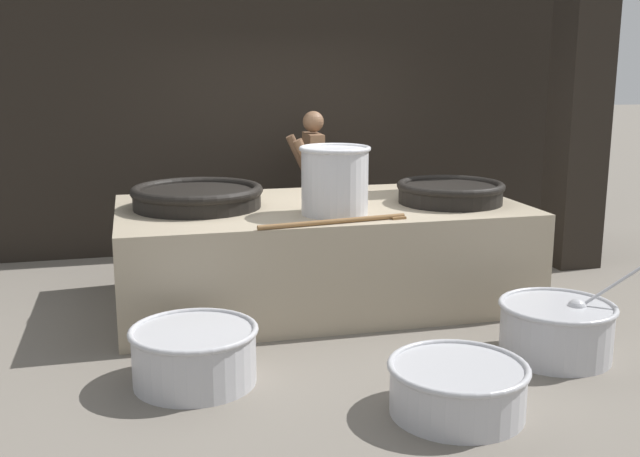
{
  "coord_description": "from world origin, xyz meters",
  "views": [
    {
      "loc": [
        -1.61,
        -6.38,
        2.1
      ],
      "look_at": [
        0.0,
        0.0,
        0.67
      ],
      "focal_mm": 42.0,
      "sensor_mm": 36.0,
      "label": 1
    }
  ],
  "objects_px": {
    "cook": "(313,180)",
    "prep_bowl_vegetables": "(556,327)",
    "stock_pot": "(335,179)",
    "prep_bowl_meat": "(194,352)",
    "prep_bowl_extra": "(457,386)",
    "giant_wok_near": "(197,196)",
    "giant_wok_far": "(450,191)"
  },
  "relations": [
    {
      "from": "cook",
      "to": "prep_bowl_meat",
      "type": "distance_m",
      "value": 3.46
    },
    {
      "from": "stock_pot",
      "to": "prep_bowl_extra",
      "type": "relative_size",
      "value": 0.68
    },
    {
      "from": "giant_wok_near",
      "to": "cook",
      "type": "relative_size",
      "value": 0.7
    },
    {
      "from": "giant_wok_near",
      "to": "giant_wok_far",
      "type": "bearing_deg",
      "value": -8.18
    },
    {
      "from": "giant_wok_far",
      "to": "prep_bowl_meat",
      "type": "xyz_separation_m",
      "value": [
        -2.43,
        -1.37,
        -0.78
      ]
    },
    {
      "from": "giant_wok_near",
      "to": "prep_bowl_meat",
      "type": "distance_m",
      "value": 1.87
    },
    {
      "from": "cook",
      "to": "prep_bowl_vegetables",
      "type": "height_order",
      "value": "cook"
    },
    {
      "from": "cook",
      "to": "prep_bowl_meat",
      "type": "height_order",
      "value": "cook"
    },
    {
      "from": "prep_bowl_vegetables",
      "to": "prep_bowl_meat",
      "type": "bearing_deg",
      "value": 176.17
    },
    {
      "from": "giant_wok_near",
      "to": "stock_pot",
      "type": "xyz_separation_m",
      "value": [
        1.09,
        -0.56,
        0.19
      ]
    },
    {
      "from": "cook",
      "to": "stock_pot",
      "type": "bearing_deg",
      "value": 84.42
    },
    {
      "from": "cook",
      "to": "prep_bowl_vegetables",
      "type": "relative_size",
      "value": 1.5
    },
    {
      "from": "giant_wok_near",
      "to": "prep_bowl_vegetables",
      "type": "distance_m",
      "value": 3.15
    },
    {
      "from": "giant_wok_far",
      "to": "prep_bowl_meat",
      "type": "height_order",
      "value": "giant_wok_far"
    },
    {
      "from": "stock_pot",
      "to": "prep_bowl_meat",
      "type": "xyz_separation_m",
      "value": [
        -1.28,
        -1.12,
        -0.97
      ]
    },
    {
      "from": "prep_bowl_meat",
      "to": "prep_bowl_extra",
      "type": "height_order",
      "value": "prep_bowl_meat"
    },
    {
      "from": "giant_wok_far",
      "to": "prep_bowl_meat",
      "type": "bearing_deg",
      "value": -150.63
    },
    {
      "from": "giant_wok_near",
      "to": "stock_pot",
      "type": "bearing_deg",
      "value": -27.45
    },
    {
      "from": "giant_wok_far",
      "to": "prep_bowl_extra",
      "type": "relative_size",
      "value": 1.11
    },
    {
      "from": "giant_wok_far",
      "to": "prep_bowl_extra",
      "type": "height_order",
      "value": "giant_wok_far"
    },
    {
      "from": "prep_bowl_extra",
      "to": "prep_bowl_meat",
      "type": "bearing_deg",
      "value": 150.77
    },
    {
      "from": "giant_wok_far",
      "to": "cook",
      "type": "distance_m",
      "value": 1.88
    },
    {
      "from": "prep_bowl_meat",
      "to": "prep_bowl_extra",
      "type": "xyz_separation_m",
      "value": [
        1.53,
        -0.85,
        -0.04
      ]
    },
    {
      "from": "giant_wok_near",
      "to": "giant_wok_far",
      "type": "relative_size",
      "value": 1.18
    },
    {
      "from": "prep_bowl_vegetables",
      "to": "prep_bowl_meat",
      "type": "xyz_separation_m",
      "value": [
        -2.61,
        0.18,
        -0.01
      ]
    },
    {
      "from": "prep_bowl_extra",
      "to": "giant_wok_far",
      "type": "bearing_deg",
      "value": 67.92
    },
    {
      "from": "prep_bowl_vegetables",
      "to": "prep_bowl_extra",
      "type": "bearing_deg",
      "value": -148.04
    },
    {
      "from": "prep_bowl_vegetables",
      "to": "giant_wok_far",
      "type": "bearing_deg",
      "value": 96.94
    },
    {
      "from": "giant_wok_near",
      "to": "giant_wok_far",
      "type": "distance_m",
      "value": 2.26
    },
    {
      "from": "stock_pot",
      "to": "prep_bowl_vegetables",
      "type": "bearing_deg",
      "value": -44.21
    },
    {
      "from": "giant_wok_near",
      "to": "cook",
      "type": "xyz_separation_m",
      "value": [
        1.36,
        1.34,
        -0.11
      ]
    },
    {
      "from": "stock_pot",
      "to": "cook",
      "type": "height_order",
      "value": "cook"
    }
  ]
}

